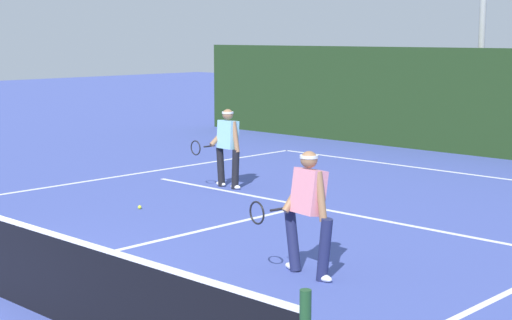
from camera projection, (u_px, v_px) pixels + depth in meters
name	position (u px, v px, depth m)	size (l,w,h in m)	color
court_line_baseline_far	(451.00, 172.00, 17.75)	(9.67, 0.10, 0.01)	white
court_line_service	(306.00, 206.00, 14.22)	(7.88, 0.10, 0.01)	white
court_line_centre	(174.00, 237.00, 12.05)	(0.10, 6.40, 0.01)	white
player_near	(307.00, 208.00, 9.99)	(0.95, 0.84, 1.58)	#1E234C
player_far	(227.00, 145.00, 15.81)	(0.81, 0.87, 1.56)	black
tennis_ball	(140.00, 207.00, 13.98)	(0.07, 0.07, 0.07)	#D1E033
back_fence_windscreen	(509.00, 104.00, 19.39)	(20.48, 0.12, 2.66)	#1E3618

